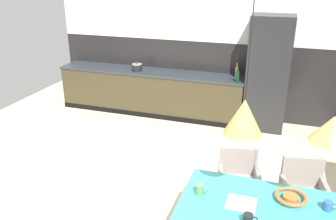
% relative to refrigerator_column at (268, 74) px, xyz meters
% --- Properties ---
extents(ground_plane, '(9.19, 9.19, 0.00)m').
position_rel_refrigerator_column_xyz_m(ground_plane, '(-0.81, -3.03, -1.04)').
color(ground_plane, beige).
extents(back_wall_splashback_dark, '(7.07, 0.12, 1.49)m').
position_rel_refrigerator_column_xyz_m(back_wall_splashback_dark, '(-0.81, 0.36, -0.30)').
color(back_wall_splashback_dark, black).
rests_on(back_wall_splashback_dark, ground).
extents(back_wall_panel_upper, '(7.07, 0.12, 1.49)m').
position_rel_refrigerator_column_xyz_m(back_wall_panel_upper, '(-0.81, 0.36, 1.20)').
color(back_wall_panel_upper, silver).
rests_on(back_wall_panel_upper, back_wall_splashback_dark).
extents(kitchen_counter, '(3.84, 0.63, 0.90)m').
position_rel_refrigerator_column_xyz_m(kitchen_counter, '(-2.29, -0.00, -0.59)').
color(kitchen_counter, '#3A321F').
rests_on(kitchen_counter, ground).
extents(refrigerator_column, '(0.74, 0.60, 2.09)m').
position_rel_refrigerator_column_xyz_m(refrigerator_column, '(0.00, 0.00, 0.00)').
color(refrigerator_column, '#232326').
rests_on(refrigerator_column, ground).
extents(dining_table, '(1.76, 0.96, 0.74)m').
position_rel_refrigerator_column_xyz_m(dining_table, '(0.30, -3.55, -0.35)').
color(dining_table, teal).
rests_on(dining_table, ground).
extents(armchair_by_stool, '(0.56, 0.55, 0.82)m').
position_rel_refrigerator_column_xyz_m(armchair_by_stool, '(0.60, -2.69, -0.52)').
color(armchair_by_stool, gray).
rests_on(armchair_by_stool, ground).
extents(armchair_facing_counter, '(0.57, 0.56, 0.78)m').
position_rel_refrigerator_column_xyz_m(armchair_facing_counter, '(-0.13, -2.62, -0.55)').
color(armchair_facing_counter, gray).
rests_on(armchair_facing_counter, ground).
extents(fruit_bowl, '(0.31, 0.31, 0.06)m').
position_rel_refrigerator_column_xyz_m(fruit_bowl, '(0.44, -3.34, -0.27)').
color(fruit_bowl, '#B2662D').
rests_on(fruit_bowl, dining_table).
extents(open_book, '(0.28, 0.24, 0.02)m').
position_rel_refrigerator_column_xyz_m(open_book, '(-0.00, -3.54, -0.30)').
color(open_book, white).
rests_on(open_book, dining_table).
extents(mug_glass_clear, '(0.13, 0.09, 0.10)m').
position_rel_refrigerator_column_xyz_m(mug_glass_clear, '(0.09, -3.80, -0.26)').
color(mug_glass_clear, black).
rests_on(mug_glass_clear, dining_table).
extents(mug_tall_blue, '(0.13, 0.08, 0.09)m').
position_rel_refrigerator_column_xyz_m(mug_tall_blue, '(0.77, -3.38, -0.26)').
color(mug_tall_blue, '#335B93').
rests_on(mug_tall_blue, dining_table).
extents(mug_dark_espresso, '(0.13, 0.08, 0.10)m').
position_rel_refrigerator_column_xyz_m(mug_dark_espresso, '(-0.41, -3.51, -0.26)').
color(mug_dark_espresso, '#5B8456').
rests_on(mug_dark_espresso, dining_table).
extents(cooking_pot, '(0.20, 0.20, 0.17)m').
position_rel_refrigerator_column_xyz_m(cooking_pot, '(-2.54, -0.07, -0.07)').
color(cooking_pot, black).
rests_on(cooking_pot, kitchen_counter).
extents(bottle_wine_green, '(0.06, 0.06, 0.28)m').
position_rel_refrigerator_column_xyz_m(bottle_wine_green, '(-0.57, 0.10, -0.03)').
color(bottle_wine_green, tan).
rests_on(bottle_wine_green, kitchen_counter).
extents(bottle_spice_small, '(0.06, 0.06, 0.25)m').
position_rel_refrigerator_column_xyz_m(bottle_spice_small, '(-0.51, -0.21, -0.04)').
color(bottle_spice_small, '#0F3319').
rests_on(bottle_spice_small, kitchen_counter).
extents(pendant_lamp_over_table_near, '(0.33, 0.33, 1.46)m').
position_rel_refrigerator_column_xyz_m(pendant_lamp_over_table_near, '(-0.05, -3.55, 0.59)').
color(pendant_lamp_over_table_near, black).
extents(pendant_lamp_over_table_far, '(0.34, 0.34, 1.45)m').
position_rel_refrigerator_column_xyz_m(pendant_lamp_over_table_far, '(0.66, -3.52, 0.56)').
color(pendant_lamp_over_table_far, black).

